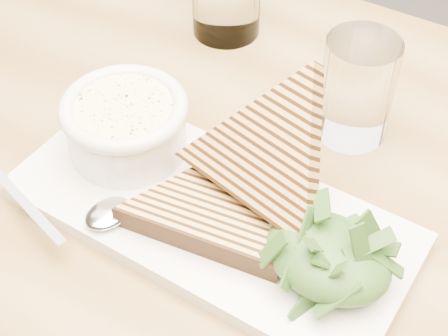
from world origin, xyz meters
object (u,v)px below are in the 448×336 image
Objects in this scene: soup_bowl at (127,131)px; platter at (210,214)px; glass_far at (357,89)px; table_top at (159,254)px.

platter is at bearing -6.85° from soup_bowl.
soup_bowl is at bearing 173.15° from platter.
soup_bowl is 0.22m from glass_far.
platter is at bearing -102.43° from glass_far.
table_top is 12.09× the size of soup_bowl.
platter is (0.02, 0.05, 0.03)m from table_top.
glass_far reaches higher than soup_bowl.
table_top is at bearing -116.25° from platter.
glass_far is at bearing 77.57° from platter.
table_top is 0.06m from platter.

